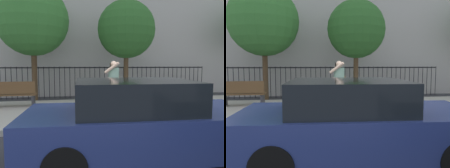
# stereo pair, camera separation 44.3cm
# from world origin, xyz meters

# --- Properties ---
(ground_plane) EXTENTS (60.00, 60.00, 0.00)m
(ground_plane) POSITION_xyz_m (0.00, 0.00, 0.00)
(ground_plane) COLOR #333338
(sidewalk) EXTENTS (28.00, 4.40, 0.15)m
(sidewalk) POSITION_xyz_m (0.00, 2.20, 0.07)
(sidewalk) COLOR #B2ADA3
(sidewalk) RESTS_ON ground
(iron_fence) EXTENTS (12.03, 0.04, 1.60)m
(iron_fence) POSITION_xyz_m (0.00, 5.90, 1.02)
(iron_fence) COLOR black
(iron_fence) RESTS_ON ground
(parked_hatchback) EXTENTS (4.28, 2.02, 1.45)m
(parked_hatchback) POSITION_xyz_m (-0.09, -1.79, 0.70)
(parked_hatchback) COLOR navy
(parked_hatchback) RESTS_ON ground
(pedestrian_on_phone) EXTENTS (0.59, 0.72, 1.68)m
(pedestrian_on_phone) POSITION_xyz_m (0.02, 1.43, 1.13)
(pedestrian_on_phone) COLOR beige
(pedestrian_on_phone) RESTS_ON sidewalk
(street_bench) EXTENTS (1.60, 0.45, 0.95)m
(street_bench) POSITION_xyz_m (-3.45, 3.02, 0.65)
(street_bench) COLOR brown
(street_bench) RESTS_ON sidewalk
(street_tree_mid) EXTENTS (2.65, 2.65, 4.64)m
(street_tree_mid) POSITION_xyz_m (1.19, 4.47, 3.30)
(street_tree_mid) COLOR #4C3823
(street_tree_mid) RESTS_ON ground
(street_tree_far) EXTENTS (3.07, 3.07, 5.15)m
(street_tree_far) POSITION_xyz_m (-2.91, 4.59, 3.60)
(street_tree_far) COLOR #4C3823
(street_tree_far) RESTS_ON ground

